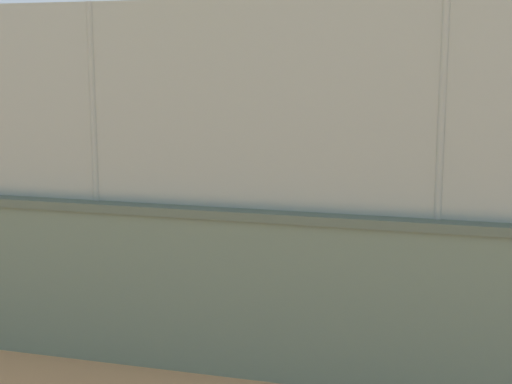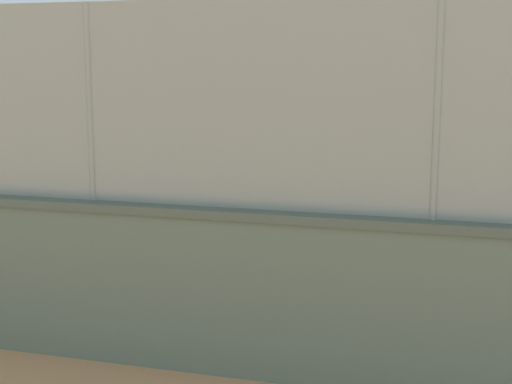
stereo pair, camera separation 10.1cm
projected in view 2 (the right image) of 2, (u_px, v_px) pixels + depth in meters
The scene contains 5 objects.
perimeter_wall at pixel (252, 291), 6.86m from camera, with size 29.41×1.04×1.57m.
fence_panel_on_wall at pixel (252, 106), 6.56m from camera, with size 28.88×0.66×1.87m.
player_foreground_swinging at pixel (180, 171), 13.16m from camera, with size 1.07×0.74×1.67m.
player_at_service_line at pixel (360, 174), 13.49m from camera, with size 0.66×0.78×1.51m.
sports_ball at pixel (101, 191), 12.14m from camera, with size 0.16×0.16×0.16m, color orange.
Camera 2 is at (0.67, 15.96, 2.88)m, focal length 51.96 mm.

